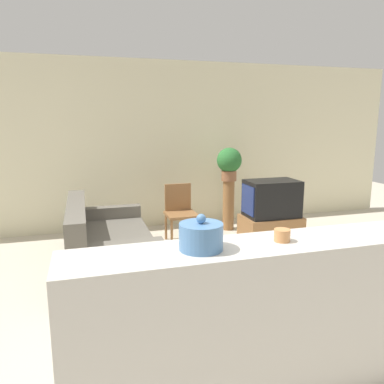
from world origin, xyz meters
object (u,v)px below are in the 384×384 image
at_px(couch, 107,248).
at_px(television, 271,198).
at_px(wooden_chair, 180,210).
at_px(decorative_bowl, 201,236).
at_px(potted_plant, 229,162).

distance_m(couch, television, 2.22).
xyz_separation_m(television, wooden_chair, (-1.06, 0.77, -0.27)).
relative_size(wooden_chair, decorative_bowl, 3.25).
relative_size(potted_plant, decorative_bowl, 2.05).
height_order(wooden_chair, potted_plant, potted_plant).
distance_m(television, decorative_bowl, 3.01).
relative_size(couch, decorative_bowl, 6.66).
bearing_deg(potted_plant, television, -81.50).
relative_size(wooden_chair, potted_plant, 1.59).
bearing_deg(television, couch, -177.37).
bearing_deg(wooden_chair, television, -36.00).
relative_size(couch, wooden_chair, 2.05).
bearing_deg(couch, wooden_chair, 37.99).
height_order(potted_plant, decorative_bowl, potted_plant).
height_order(television, wooden_chair, television).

